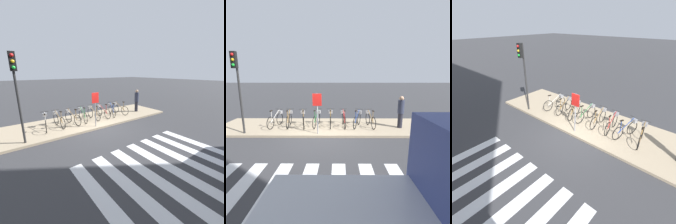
# 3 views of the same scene
# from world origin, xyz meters

# --- Properties ---
(ground_plane) EXTENTS (120.00, 120.00, 0.00)m
(ground_plane) POSITION_xyz_m (0.00, 0.00, 0.00)
(ground_plane) COLOR #38383A
(sidewalk) EXTENTS (12.14, 3.44, 0.12)m
(sidewalk) POSITION_xyz_m (0.00, 1.72, 0.06)
(sidewalk) COLOR tan
(sidewalk) RESTS_ON ground_plane
(parked_bicycle_0) EXTENTS (0.51, 1.63, 1.02)m
(parked_bicycle_0) POSITION_xyz_m (-2.70, 1.57, 0.57)
(parked_bicycle_0) COLOR black
(parked_bicycle_0) RESTS_ON sidewalk
(parked_bicycle_1) EXTENTS (0.46, 1.65, 1.02)m
(parked_bicycle_1) POSITION_xyz_m (-1.96, 1.61, 0.57)
(parked_bicycle_1) COLOR black
(parked_bicycle_1) RESTS_ON sidewalk
(parked_bicycle_2) EXTENTS (0.54, 1.62, 1.02)m
(parked_bicycle_2) POSITION_xyz_m (-1.14, 1.57, 0.57)
(parked_bicycle_2) COLOR black
(parked_bicycle_2) RESTS_ON sidewalk
(parked_bicycle_3) EXTENTS (0.46, 1.65, 1.02)m
(parked_bicycle_3) POSITION_xyz_m (-0.38, 1.66, 0.57)
(parked_bicycle_3) COLOR black
(parked_bicycle_3) RESTS_ON sidewalk
(parked_bicycle_4) EXTENTS (0.46, 1.65, 1.02)m
(parked_bicycle_4) POSITION_xyz_m (0.42, 1.65, 0.57)
(parked_bicycle_4) COLOR black
(parked_bicycle_4) RESTS_ON sidewalk
(parked_bicycle_5) EXTENTS (0.46, 1.65, 1.02)m
(parked_bicycle_5) POSITION_xyz_m (1.18, 1.64, 0.57)
(parked_bicycle_5) COLOR black
(parked_bicycle_5) RESTS_ON sidewalk
(parked_bicycle_6) EXTENTS (0.67, 1.57, 1.02)m
(parked_bicycle_6) POSITION_xyz_m (1.96, 1.60, 0.57)
(parked_bicycle_6) COLOR black
(parked_bicycle_6) RESTS_ON sidewalk
(parked_bicycle_7) EXTENTS (0.47, 1.64, 1.02)m
(parked_bicycle_7) POSITION_xyz_m (2.68, 1.59, 0.57)
(parked_bicycle_7) COLOR black
(parked_bicycle_7) RESTS_ON sidewalk
(pedestrian) EXTENTS (0.34, 0.34, 1.78)m
(pedestrian) POSITION_xyz_m (4.33, 1.37, 1.06)
(pedestrian) COLOR #23232D
(pedestrian) RESTS_ON sidewalk
(traffic_light) EXTENTS (0.24, 0.40, 3.96)m
(traffic_light) POSITION_xyz_m (-3.92, 0.25, 2.95)
(traffic_light) COLOR #2D2D2D
(traffic_light) RESTS_ON sidewalk
(sign_post) EXTENTS (0.44, 0.07, 2.03)m
(sign_post) POSITION_xyz_m (-0.16, 0.29, 1.51)
(sign_post) COLOR #99999E
(sign_post) RESTS_ON sidewalk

